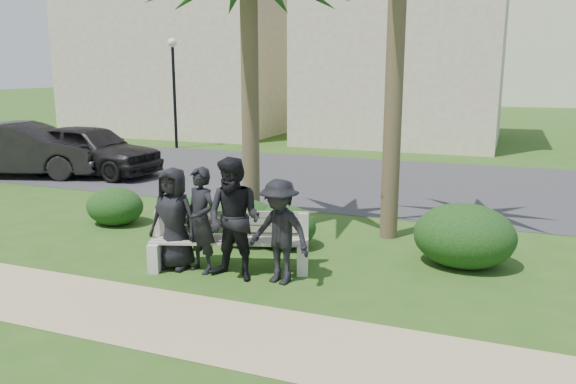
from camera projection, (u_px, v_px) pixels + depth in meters
name	position (u px, v px, depth m)	size (l,w,h in m)	color
ground	(256.00, 275.00, 8.46)	(160.00, 160.00, 0.00)	#2C5017
footpath	(195.00, 324.00, 6.82)	(30.00, 1.60, 0.01)	tan
asphalt_street	(375.00, 181.00, 15.74)	(160.00, 8.00, 0.01)	#2D2D30
stucco_bldg_left	(187.00, 58.00, 28.35)	(10.40, 8.40, 7.30)	#B8AD8A
stucco_bldg_right	(406.00, 56.00, 24.43)	(8.40, 8.40, 7.30)	#B8AD8A
street_lamp	(174.00, 73.00, 21.97)	(0.36, 0.36, 4.29)	black
park_bench	(231.00, 245.00, 8.67)	(2.59, 1.30, 0.85)	#A29988
man_a	(174.00, 218.00, 8.63)	(0.78, 0.51, 1.59)	black
man_b	(201.00, 220.00, 8.46)	(0.59, 0.39, 1.62)	black
man_c	(234.00, 219.00, 8.14)	(0.88, 0.69, 1.81)	black
man_d	(280.00, 232.00, 8.02)	(0.99, 0.57, 1.53)	black
hedge_a	(115.00, 205.00, 11.24)	(1.18, 0.98, 0.77)	black
hedge_b	(195.00, 215.00, 10.50)	(1.14, 0.94, 0.74)	black
hedge_c	(244.00, 221.00, 9.99)	(1.26, 1.04, 0.82)	black
hedge_d	(283.00, 225.00, 9.79)	(1.17, 0.97, 0.76)	black
hedge_f	(464.00, 234.00, 8.80)	(1.58, 1.30, 1.03)	black
car_a	(90.00, 150.00, 16.56)	(1.78, 4.42, 1.50)	black
car_b	(26.00, 150.00, 16.37)	(1.65, 4.72, 1.56)	black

